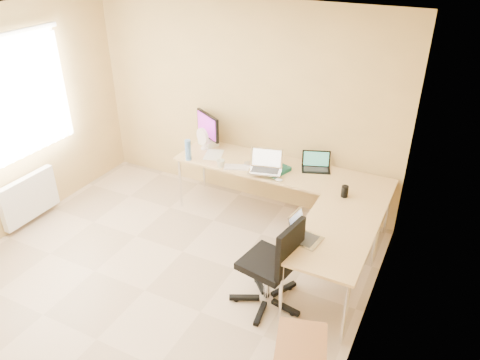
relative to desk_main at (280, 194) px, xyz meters
The scene contains 23 objects.
floor 2.02m from the desk_main, 111.40° to the right, with size 4.50×4.50×0.00m, color tan.
ceiling 2.99m from the desk_main, 111.40° to the right, with size 4.50×4.50×0.00m, color white.
wall_back 1.25m from the desk_main, 151.11° to the left, with size 4.50×4.50×0.00m, color tan.
wall_right 2.49m from the desk_main, 53.38° to the right, with size 4.50×4.50×0.00m, color tan.
desk_main is the anchor object (origin of this frame).
desk_return 1.40m from the desk_main, 45.73° to the right, with size 0.70×1.30×0.73m, color tan.
monitor 1.29m from the desk_main, 169.93° to the left, with size 0.52×0.17×0.45m, color black.
book_stack 0.40m from the desk_main, 97.70° to the right, with size 0.22×0.30×0.05m, color #15574C.
laptop_center 0.59m from the desk_main, 114.99° to the right, with size 0.38×0.29×0.25m, color silver.
laptop_black 0.63m from the desk_main, 22.21° to the left, with size 0.34×0.25×0.21m, color black.
keyboard 0.59m from the desk_main, 154.17° to the right, with size 0.46×0.13×0.02m, color silver.
mouse 0.49m from the desk_main, 71.49° to the right, with size 0.09×0.06×0.03m, color silver.
mug 0.84m from the desk_main, 155.93° to the right, with size 0.10×0.10×0.10m, color beige.
cd_stack 0.55m from the desk_main, 166.11° to the right, with size 0.11×0.11×0.03m, color silver.
water_bottle 1.27m from the desk_main, 165.20° to the right, with size 0.08×0.08×0.27m, color #5585C3.
papers 0.98m from the desk_main, behind, with size 0.22×0.31×0.01m, color silver.
white_box 1.21m from the desk_main, 169.93° to the left, with size 0.24×0.18×0.09m, color silver.
desk_fan 1.22m from the desk_main, behind, with size 0.22×0.22×0.28m, color white.
black_cup 1.01m from the desk_main, 19.04° to the right, with size 0.08×0.08×0.13m, color black.
laptop_return 1.52m from the desk_main, 58.45° to the right, with size 0.25×0.32×0.21m, color #AFAFAF.
office_chair 1.50m from the desk_main, 72.01° to the right, with size 0.61×0.61×1.01m, color black.
radiator 3.11m from the desk_main, 152.24° to the right, with size 0.09×0.80×0.55m, color white.
window 3.35m from the desk_main, 152.41° to the right, with size 0.10×1.80×1.40m, color white.
Camera 1 is at (2.50, -2.76, 3.31)m, focal length 34.39 mm.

